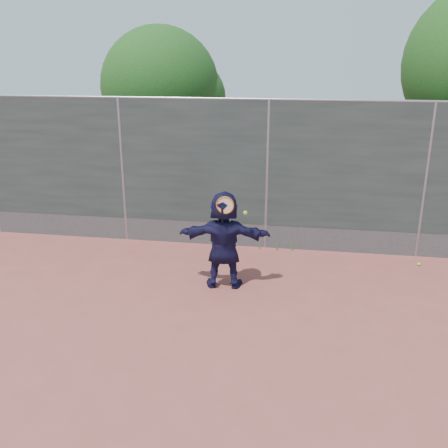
# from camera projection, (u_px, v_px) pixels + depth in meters

# --- Properties ---
(ground) EXTENTS (80.00, 80.00, 0.00)m
(ground) POSITION_uv_depth(u_px,v_px,m) (244.00, 336.00, 7.11)
(ground) COLOR #9E4C42
(ground) RESTS_ON ground
(player) EXTENTS (1.60, 0.63, 1.69)m
(player) POSITION_uv_depth(u_px,v_px,m) (224.00, 240.00, 8.39)
(player) COLOR #17153A
(player) RESTS_ON ground
(ball_ground) EXTENTS (0.07, 0.07, 0.07)m
(ball_ground) POSITION_uv_depth(u_px,v_px,m) (419.00, 264.00, 9.45)
(ball_ground) COLOR #A1D62F
(ball_ground) RESTS_ON ground
(fence) EXTENTS (20.00, 0.06, 3.03)m
(fence) POSITION_uv_depth(u_px,v_px,m) (267.00, 173.00, 9.87)
(fence) COLOR #38423D
(fence) RESTS_ON ground
(swing_action) EXTENTS (0.50, 0.13, 0.51)m
(swing_action) POSITION_uv_depth(u_px,v_px,m) (227.00, 207.00, 8.00)
(swing_action) COLOR #CC6113
(swing_action) RESTS_ON ground
(tree_left) EXTENTS (3.15, 3.00, 4.53)m
(tree_left) POSITION_uv_depth(u_px,v_px,m) (167.00, 90.00, 12.71)
(tree_left) COLOR #382314
(tree_left) RESTS_ON ground
(weed_clump) EXTENTS (0.68, 0.07, 0.30)m
(weed_clump) POSITION_uv_depth(u_px,v_px,m) (279.00, 244.00, 10.18)
(weed_clump) COLOR #387226
(weed_clump) RESTS_ON ground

